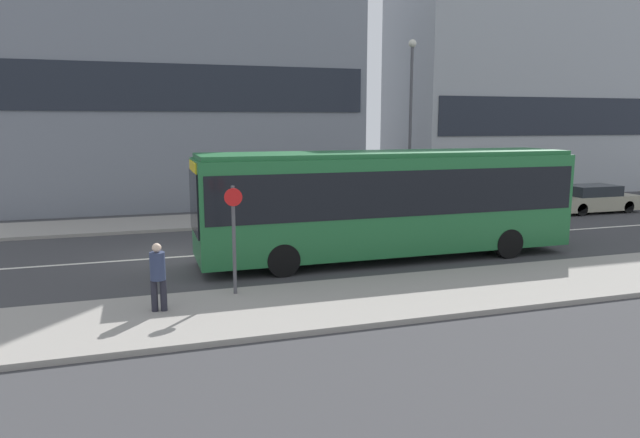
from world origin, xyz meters
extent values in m
plane|color=#3A3A3D|center=(0.00, 0.00, 0.00)|extent=(120.00, 120.00, 0.00)
cube|color=gray|center=(0.00, -6.25, 0.07)|extent=(44.00, 3.50, 0.13)
cube|color=gray|center=(0.00, 6.25, 0.07)|extent=(44.00, 3.50, 0.13)
cube|color=silver|center=(0.00, 0.00, 0.00)|extent=(41.80, 0.16, 0.01)
cube|color=#1E232D|center=(1.47, 9.47, 5.95)|extent=(17.44, 0.08, 2.20)
cube|color=#9EA3A8|center=(23.51, 13.00, 8.50)|extent=(18.16, 7.00, 17.01)
cube|color=#1E232D|center=(23.51, 9.47, 4.68)|extent=(17.43, 0.08, 2.20)
cube|color=#236B38|center=(6.57, -2.17, 1.81)|extent=(12.12, 2.59, 2.99)
cube|color=black|center=(6.57, -2.17, 2.26)|extent=(11.87, 2.62, 1.38)
cube|color=#236B38|center=(6.57, -2.17, 3.37)|extent=(11.93, 2.38, 0.14)
cube|color=black|center=(0.49, -2.17, 2.08)|extent=(0.05, 2.28, 1.79)
cube|color=yellow|center=(0.49, -2.17, 3.09)|extent=(0.04, 1.81, 0.32)
cylinder|color=black|center=(2.81, -3.35, 0.48)|extent=(0.96, 0.28, 0.96)
cylinder|color=black|center=(2.81, -0.99, 0.48)|extent=(0.96, 0.28, 0.96)
cylinder|color=black|center=(10.33, -3.35, 0.48)|extent=(0.96, 0.28, 0.96)
cylinder|color=black|center=(10.33, -0.99, 0.48)|extent=(0.96, 0.28, 0.96)
cube|color=#A39E84|center=(15.16, 3.55, 0.49)|extent=(4.22, 1.72, 0.68)
cube|color=#21262B|center=(15.03, 3.55, 1.10)|extent=(2.32, 1.52, 0.56)
cylinder|color=black|center=(16.47, 2.78, 0.30)|extent=(0.60, 0.18, 0.60)
cylinder|color=black|center=(16.47, 4.33, 0.30)|extent=(0.60, 0.18, 0.60)
cylinder|color=black|center=(13.85, 2.78, 0.30)|extent=(0.60, 0.18, 0.60)
cylinder|color=black|center=(13.85, 4.33, 0.30)|extent=(0.60, 0.18, 0.60)
cube|color=#A39E84|center=(20.14, 3.55, 0.49)|extent=(4.45, 1.75, 0.68)
cube|color=#21262B|center=(20.01, 3.55, 1.08)|extent=(2.45, 1.54, 0.50)
cylinder|color=black|center=(21.52, 2.76, 0.30)|extent=(0.60, 0.18, 0.60)
cylinder|color=black|center=(21.52, 4.34, 0.30)|extent=(0.60, 0.18, 0.60)
cylinder|color=black|center=(18.76, 2.76, 0.30)|extent=(0.60, 0.18, 0.60)
cylinder|color=black|center=(18.76, 4.34, 0.30)|extent=(0.60, 0.18, 0.60)
cylinder|color=#23232D|center=(-0.78, -5.79, 0.49)|extent=(0.15, 0.15, 0.73)
cylinder|color=#23232D|center=(-0.58, -5.81, 0.49)|extent=(0.15, 0.15, 0.73)
cylinder|color=#2D3856|center=(-0.68, -5.80, 1.18)|extent=(0.34, 0.34, 0.63)
sphere|color=beige|center=(-0.68, -5.80, 1.60)|extent=(0.21, 0.21, 0.21)
cylinder|color=#4C4C51|center=(1.18, -4.99, 1.48)|extent=(0.09, 0.09, 2.71)
cylinder|color=red|center=(1.18, -5.05, 2.57)|extent=(0.44, 0.03, 0.44)
cylinder|color=#4C4C51|center=(10.95, 5.16, 3.92)|extent=(0.14, 0.14, 7.58)
sphere|color=silver|center=(10.95, 5.16, 7.81)|extent=(0.36, 0.36, 0.36)
camera|label=1|loc=(-0.96, -18.73, 4.37)|focal=32.00mm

